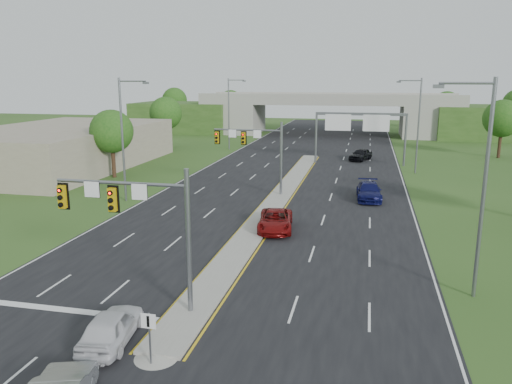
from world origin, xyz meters
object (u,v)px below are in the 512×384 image
object	(u,v)px
keep_right_sign	(149,330)
overpass	(328,117)
sign_gantry	(359,124)
signal_mast_near	(141,215)
car_far_b	(369,191)
car_far_c	(361,154)
car_far_a	(275,220)
car_white	(111,327)
signal_mast_far	(257,146)

from	to	relation	value
keep_right_sign	overpass	distance (m)	84.55
sign_gantry	overpass	size ratio (longest dim) A/B	0.14
signal_mast_near	car_far_b	bearing A→B (deg)	67.65
signal_mast_near	car_far_c	world-z (taller)	signal_mast_near
car_far_c	signal_mast_near	bearing A→B (deg)	-79.28
car_far_c	car_far_a	bearing A→B (deg)	-77.56
car_far_a	car_far_c	distance (m)	34.66
sign_gantry	car_white	bearing A→B (deg)	-100.57
signal_mast_near	sign_gantry	world-z (taller)	signal_mast_near
sign_gantry	overpass	bearing A→B (deg)	100.79
signal_mast_far	car_white	size ratio (longest dim) A/B	1.63
signal_mast_near	keep_right_sign	distance (m)	5.94
signal_mast_far	car_far_b	bearing A→B (deg)	2.19
signal_mast_far	keep_right_sign	distance (m)	29.71
keep_right_sign	car_far_a	size ratio (longest dim) A/B	0.42
sign_gantry	car_far_b	world-z (taller)	sign_gantry
car_far_c	car_white	bearing A→B (deg)	-78.67
signal_mast_far	sign_gantry	xyz separation A→B (m)	(8.95, 19.99, 0.51)
signal_mast_near	signal_mast_far	xyz separation A→B (m)	(0.00, 25.00, 0.00)
overpass	car_far_c	size ratio (longest dim) A/B	17.11
sign_gantry	car_far_a	distance (m)	31.63
sign_gantry	car_far_a	xyz separation A→B (m)	(-5.18, -30.88, -4.49)
signal_mast_far	car_far_c	size ratio (longest dim) A/B	1.50
car_white	sign_gantry	bearing A→B (deg)	-108.01
signal_mast_near	sign_gantry	distance (m)	45.88
car_far_b	sign_gantry	bearing A→B (deg)	91.21
signal_mast_far	keep_right_sign	world-z (taller)	signal_mast_far
keep_right_sign	car_white	bearing A→B (deg)	151.94
sign_gantry	car_far_b	distance (m)	20.15
car_white	signal_mast_far	bearing A→B (deg)	-97.54
overpass	car_white	size ratio (longest dim) A/B	18.64
car_white	overpass	bearing A→B (deg)	-99.02
keep_right_sign	car_far_a	bearing A→B (deg)	85.38
signal_mast_near	signal_mast_far	size ratio (longest dim) A/B	1.00
overpass	car_far_b	size ratio (longest dim) A/B	14.98
sign_gantry	overpass	distance (m)	35.75
signal_mast_far	car_white	bearing A→B (deg)	-90.11
car_far_b	car_far_c	distance (m)	22.97
sign_gantry	car_far_c	bearing A→B (deg)	84.53
car_white	car_far_b	xyz separation A→B (m)	(10.50, 28.62, 0.04)
signal_mast_far	overpass	world-z (taller)	overpass
sign_gantry	car_far_a	size ratio (longest dim) A/B	2.22
overpass	keep_right_sign	bearing A→B (deg)	-90.00
car_white	car_far_c	world-z (taller)	car_far_c
car_white	car_far_b	bearing A→B (deg)	-117.57
sign_gantry	car_white	xyz separation A→B (m)	(-9.00, -48.21, -4.49)
signal_mast_far	car_far_c	world-z (taller)	signal_mast_far
signal_mast_near	sign_gantry	xyz separation A→B (m)	(8.95, 44.99, 0.51)
sign_gantry	keep_right_sign	bearing A→B (deg)	-97.70
overpass	car_far_c	bearing A→B (deg)	-77.56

